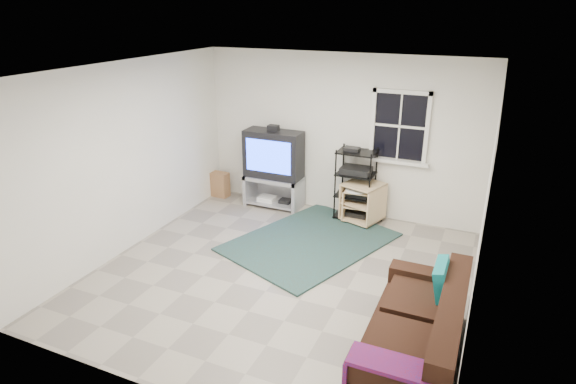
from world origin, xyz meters
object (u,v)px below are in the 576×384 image
at_px(tv_unit, 274,162).
at_px(sofa, 418,337).
at_px(side_table_right, 361,201).
at_px(side_table_left, 364,201).
at_px(av_rack, 355,189).

distance_m(tv_unit, sofa, 4.25).
distance_m(tv_unit, side_table_right, 1.60).
relative_size(side_table_left, side_table_right, 1.20).
bearing_deg(tv_unit, av_rack, 1.21).
height_order(av_rack, side_table_left, av_rack).
relative_size(tv_unit, side_table_right, 2.48).
distance_m(tv_unit, av_rack, 1.45).
bearing_deg(side_table_right, tv_unit, -179.21).
height_order(tv_unit, side_table_right, tv_unit).
height_order(tv_unit, av_rack, tv_unit).
distance_m(side_table_right, sofa, 3.35).
xyz_separation_m(av_rack, side_table_right, (0.11, -0.01, -0.19)).
relative_size(tv_unit, side_table_left, 2.06).
bearing_deg(side_table_right, sofa, -64.99).
bearing_deg(tv_unit, sofa, -45.67).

